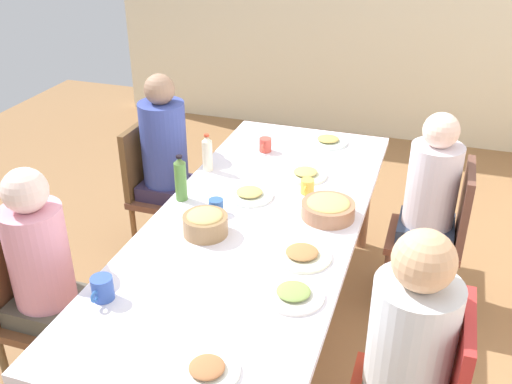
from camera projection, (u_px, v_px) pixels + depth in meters
The scene contains 23 objects.
ground_plane at pixel (256, 340), 3.18m from camera, with size 7.42×7.42×0.00m, color #956A43.
dining_table at pixel (256, 232), 2.85m from camera, with size 2.43×0.97×0.77m.
chair_0 at pixel (440, 230), 3.21m from camera, with size 0.40×0.40×0.90m.
person_0 at pixel (428, 198), 3.14m from camera, with size 0.30×0.30×1.18m.
chair_1 at pixel (156, 185), 3.68m from camera, with size 0.40×0.40×0.90m.
person_1 at pixel (167, 156), 3.56m from camera, with size 0.30×0.30×1.24m.
chair_2 at pixel (34, 301), 2.67m from camera, with size 0.40×0.40×0.90m.
person_2 at pixel (44, 271), 2.55m from camera, with size 0.30×0.30×1.20m.
person_3 at pixel (407, 344), 2.11m from camera, with size 0.31×0.31×1.21m.
plate_0 at pixel (249, 194), 3.01m from camera, with size 0.25×0.25×0.04m.
plate_1 at pixel (328, 141), 3.63m from camera, with size 0.24×0.24×0.04m.
plate_2 at pixel (293, 294), 2.29m from camera, with size 0.25×0.25×0.04m.
plate_3 at pixel (305, 174), 3.22m from camera, with size 0.24×0.24×0.04m.
plate_4 at pixel (302, 254), 2.53m from camera, with size 0.26×0.26×0.04m.
plate_5 at pixel (207, 370), 1.93m from camera, with size 0.22×0.22×0.04m.
bowl_0 at pixel (205, 223), 2.68m from camera, with size 0.21×0.21×0.11m.
bowl_1 at pixel (328, 208), 2.82m from camera, with size 0.26×0.26×0.10m.
cup_0 at pixel (102, 288), 2.26m from camera, with size 0.12×0.09×0.10m.
cup_1 at pixel (307, 187), 3.03m from camera, with size 0.11×0.07×0.08m.
cup_2 at pixel (265, 145), 3.50m from camera, with size 0.11×0.07×0.08m.
cup_3 at pixel (216, 207), 2.85m from camera, with size 0.11×0.07×0.07m.
bottle_0 at pixel (207, 153), 3.25m from camera, with size 0.06×0.06×0.22m.
bottle_1 at pixel (181, 179), 2.94m from camera, with size 0.06×0.06×0.25m.
Camera 1 is at (2.30, 0.76, 2.21)m, focal length 41.00 mm.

